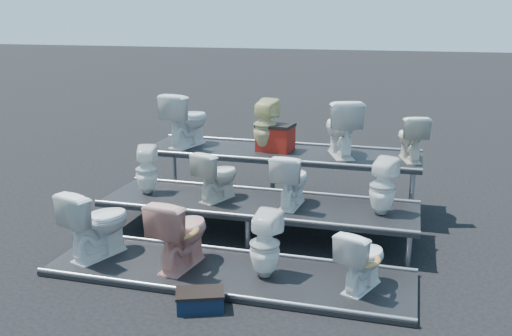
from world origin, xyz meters
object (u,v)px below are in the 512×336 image
(toilet_8, at_px, (187,119))
(red_crate, at_px, (275,139))
(toilet_7, at_px, (383,186))
(toilet_10, at_px, (341,127))
(step_stool, at_px, (200,301))
(toilet_0, at_px, (97,222))
(toilet_9, at_px, (265,125))
(toilet_3, at_px, (362,259))
(toilet_11, at_px, (411,137))
(toilet_1, at_px, (181,232))
(toilet_2, at_px, (265,244))
(toilet_5, at_px, (217,175))
(toilet_6, at_px, (291,180))
(toilet_4, at_px, (147,170))

(toilet_8, relative_size, red_crate, 1.67)
(toilet_8, bearing_deg, toilet_7, 172.26)
(toilet_10, relative_size, step_stool, 1.82)
(toilet_0, bearing_deg, toilet_9, -98.40)
(red_crate, bearing_deg, step_stool, -81.54)
(toilet_3, bearing_deg, toilet_11, -76.51)
(toilet_7, bearing_deg, toilet_9, -15.35)
(toilet_3, bearing_deg, step_stool, 49.68)
(toilet_11, height_order, step_stool, toilet_11)
(toilet_1, bearing_deg, toilet_2, -170.99)
(red_crate, bearing_deg, toilet_11, 5.77)
(toilet_3, xyz_separation_m, toilet_7, (0.11, 1.30, 0.42))
(toilet_1, bearing_deg, toilet_5, -80.68)
(toilet_2, bearing_deg, toilet_5, -42.48)
(toilet_0, bearing_deg, toilet_1, -160.10)
(toilet_8, height_order, step_stool, toilet_8)
(toilet_3, height_order, toilet_6, toilet_6)
(toilet_8, xyz_separation_m, toilet_11, (3.44, 0.00, -0.09))
(toilet_4, xyz_separation_m, red_crate, (1.52, 1.36, 0.25))
(toilet_7, xyz_separation_m, step_stool, (-1.65, -2.09, -0.74))
(toilet_6, distance_m, red_crate, 1.48)
(toilet_3, relative_size, toilet_5, 0.99)
(toilet_3, distance_m, toilet_8, 4.09)
(toilet_4, distance_m, red_crate, 2.05)
(toilet_3, bearing_deg, toilet_7, -72.42)
(red_crate, bearing_deg, toilet_10, 4.11)
(toilet_3, height_order, red_crate, red_crate)
(toilet_3, bearing_deg, toilet_9, -33.62)
(toilet_6, bearing_deg, step_stool, 81.96)
(toilet_1, relative_size, toilet_7, 1.16)
(toilet_5, height_order, toilet_10, toilet_10)
(toilet_4, relative_size, toilet_9, 0.85)
(toilet_8, xyz_separation_m, toilet_10, (2.44, 0.00, 0.00))
(toilet_5, relative_size, toilet_6, 0.96)
(toilet_8, height_order, toilet_10, toilet_10)
(toilet_5, bearing_deg, toilet_2, 149.70)
(toilet_1, height_order, toilet_10, toilet_10)
(toilet_1, bearing_deg, toilet_6, -118.96)
(toilet_0, distance_m, toilet_8, 2.72)
(toilet_10, bearing_deg, toilet_2, 59.46)
(toilet_6, distance_m, toilet_7, 1.17)
(toilet_5, bearing_deg, toilet_8, -31.80)
(toilet_9, relative_size, red_crate, 1.56)
(toilet_5, xyz_separation_m, red_crate, (0.48, 1.36, 0.24))
(toilet_2, bearing_deg, toilet_10, -90.71)
(toilet_1, height_order, toilet_4, toilet_4)
(toilet_0, bearing_deg, toilet_4, -71.42)
(toilet_6, height_order, toilet_10, toilet_10)
(toilet_8, relative_size, toilet_10, 1.00)
(toilet_6, bearing_deg, toilet_9, -56.93)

